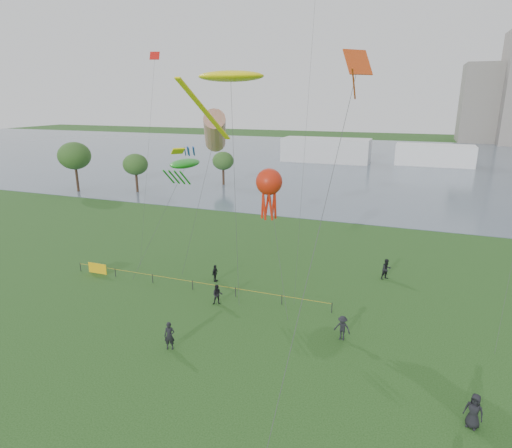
% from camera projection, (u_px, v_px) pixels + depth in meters
% --- Properties ---
extents(ground_plane, '(400.00, 400.00, 0.00)m').
position_uv_depth(ground_plane, '(186.00, 434.00, 20.96)').
color(ground_plane, '#183D13').
extents(lake, '(400.00, 120.00, 0.08)m').
position_uv_depth(lake, '(375.00, 161.00, 111.01)').
color(lake, slate).
rests_on(lake, ground_plane).
extents(building_low, '(16.00, 18.00, 28.00)m').
position_uv_depth(building_low, '(484.00, 103.00, 157.74)').
color(building_low, slate).
rests_on(building_low, ground_plane).
extents(pavilion_left, '(22.00, 8.00, 6.00)m').
position_uv_depth(pavilion_left, '(326.00, 150.00, 109.62)').
color(pavilion_left, silver).
rests_on(pavilion_left, ground_plane).
extents(pavilion_right, '(18.00, 7.00, 5.00)m').
position_uv_depth(pavilion_right, '(434.00, 155.00, 103.89)').
color(pavilion_right, white).
rests_on(pavilion_right, ground_plane).
extents(trees, '(26.29, 19.09, 8.62)m').
position_uv_depth(trees, '(122.00, 159.00, 74.85)').
color(trees, '#352318').
rests_on(trees, ground_plane).
extents(fence, '(24.07, 0.07, 1.05)m').
position_uv_depth(fence, '(132.00, 274.00, 38.66)').
color(fence, black).
rests_on(fence, ground_plane).
extents(spectator_a, '(0.99, 0.90, 1.67)m').
position_uv_depth(spectator_a, '(217.00, 295.00, 33.95)').
color(spectator_a, black).
rests_on(spectator_a, ground_plane).
extents(spectator_b, '(1.22, 0.82, 1.75)m').
position_uv_depth(spectator_b, '(342.00, 328.00, 28.96)').
color(spectator_b, black).
rests_on(spectator_b, ground_plane).
extents(spectator_c, '(0.43, 0.94, 1.57)m').
position_uv_depth(spectator_c, '(215.00, 273.00, 38.24)').
color(spectator_c, black).
rests_on(spectator_c, ground_plane).
extents(spectator_d, '(1.08, 0.91, 1.87)m').
position_uv_depth(spectator_d, '(474.00, 411.00, 21.19)').
color(spectator_d, black).
rests_on(spectator_d, ground_plane).
extents(spectator_f, '(0.80, 0.65, 1.90)m').
position_uv_depth(spectator_f, '(169.00, 336.00, 27.87)').
color(spectator_f, black).
rests_on(spectator_f, ground_plane).
extents(spectator_g, '(1.18, 1.15, 1.91)m').
position_uv_depth(spectator_g, '(386.00, 269.00, 38.69)').
color(spectator_g, black).
rests_on(spectator_g, ground_plane).
extents(kite_stingray, '(5.02, 10.04, 17.75)m').
position_uv_depth(kite_stingray, '(230.00, 77.00, 30.88)').
color(kite_stingray, '#3F3F42').
extents(kite_windsock, '(5.20, 5.10, 15.06)m').
position_uv_depth(kite_windsock, '(215.00, 131.00, 35.87)').
color(kite_windsock, '#3F3F42').
extents(kite_creature, '(4.55, 6.44, 10.49)m').
position_uv_depth(kite_creature, '(185.00, 164.00, 38.95)').
color(kite_creature, '#3F3F42').
extents(kite_octopus, '(3.56, 3.96, 10.76)m').
position_uv_depth(kite_octopus, '(269.00, 183.00, 32.46)').
color(kite_octopus, '#3F3F42').
extents(kite_delta, '(2.42, 10.93, 18.04)m').
position_uv_depth(kite_delta, '(353.00, 85.00, 19.69)').
color(kite_delta, '#3F3F42').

